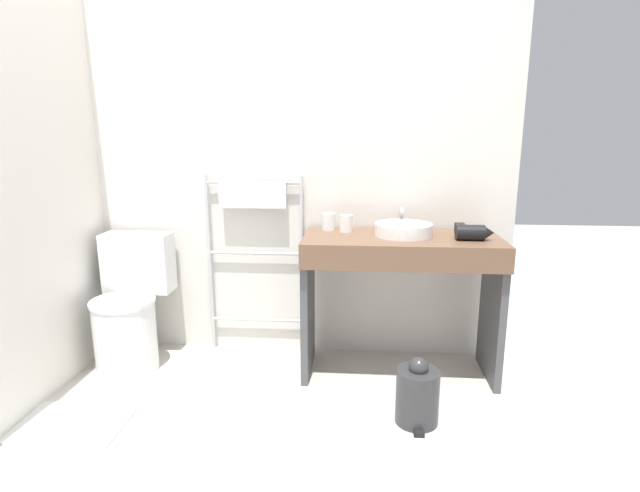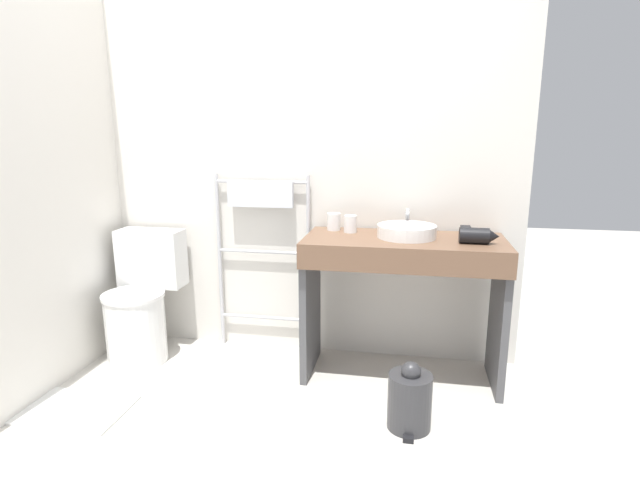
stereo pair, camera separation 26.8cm
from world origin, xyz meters
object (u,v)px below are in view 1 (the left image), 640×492
object	(u,v)px
towel_radiator	(254,226)
sink_basin	(403,229)
toilet	(130,310)
cup_near_edge	(346,223)
trash_bin	(417,394)
hair_dryer	(471,232)
cup_near_wall	(329,221)

from	to	relation	value
towel_radiator	sink_basin	distance (m)	0.92
toilet	cup_near_edge	size ratio (longest dim) A/B	8.06
towel_radiator	trash_bin	bearing A→B (deg)	-38.47
toilet	sink_basin	bearing A→B (deg)	1.54
toilet	hair_dryer	bearing A→B (deg)	-1.04
cup_near_wall	hair_dryer	world-z (taller)	cup_near_wall
toilet	hair_dryer	size ratio (longest dim) A/B	3.94
trash_bin	cup_near_wall	bearing A→B (deg)	125.12
towel_radiator	hair_dryer	world-z (taller)	towel_radiator
cup_near_wall	trash_bin	xyz separation A→B (m)	(0.48, -0.68, -0.73)
cup_near_edge	trash_bin	distance (m)	1.03
trash_bin	cup_near_edge	bearing A→B (deg)	120.64
cup_near_edge	toilet	bearing A→B (deg)	-174.32
cup_near_wall	trash_bin	bearing A→B (deg)	-54.88
trash_bin	hair_dryer	bearing A→B (deg)	56.51
cup_near_wall	hair_dryer	xyz separation A→B (m)	(0.79, -0.21, -0.01)
toilet	hair_dryer	xyz separation A→B (m)	(1.97, -0.04, 0.52)
cup_near_edge	cup_near_wall	bearing A→B (deg)	154.59
cup_near_wall	cup_near_edge	size ratio (longest dim) A/B	1.02
sink_basin	cup_near_wall	bearing A→B (deg)	162.54
toilet	towel_radiator	xyz separation A→B (m)	(0.72, 0.25, 0.48)
towel_radiator	trash_bin	world-z (taller)	towel_radiator
cup_near_edge	towel_radiator	bearing A→B (deg)	168.07
toilet	towel_radiator	distance (m)	0.90
hair_dryer	cup_near_wall	bearing A→B (deg)	164.79
towel_radiator	cup_near_wall	world-z (taller)	towel_radiator
sink_basin	cup_near_wall	xyz separation A→B (m)	(-0.43, 0.13, 0.01)
toilet	trash_bin	bearing A→B (deg)	-16.78
toilet	cup_near_edge	xyz separation A→B (m)	(1.29, 0.13, 0.53)
sink_basin	hair_dryer	xyz separation A→B (m)	(0.36, -0.08, 0.01)
cup_near_edge	hair_dryer	size ratio (longest dim) A/B	0.49
towel_radiator	trash_bin	xyz separation A→B (m)	(0.94, -0.75, -0.68)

